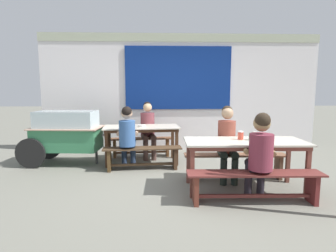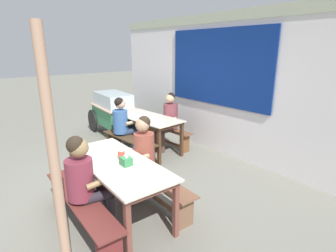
{
  "view_description": "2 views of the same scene",
  "coord_description": "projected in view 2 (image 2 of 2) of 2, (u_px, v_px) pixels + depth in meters",
  "views": [
    {
      "loc": [
        -0.61,
        -4.47,
        1.57
      ],
      "look_at": [
        -0.38,
        0.96,
        0.82
      ],
      "focal_mm": 29.62,
      "sensor_mm": 36.0,
      "label": 1
    },
    {
      "loc": [
        3.65,
        -1.86,
        2.2
      ],
      "look_at": [
        0.17,
        0.95,
        0.89
      ],
      "focal_mm": 28.53,
      "sensor_mm": 36.0,
      "label": 2
    }
  ],
  "objects": [
    {
      "name": "condiment_jar",
      "position": [
        121.0,
        154.0,
        3.54
      ],
      "size": [
        0.09,
        0.09,
        0.13
      ],
      "color": "#DE4D3A",
      "rests_on": "dining_table_near"
    },
    {
      "name": "bench_near_back",
      "position": [
        151.0,
        183.0,
        3.91
      ],
      "size": [
        1.77,
        0.34,
        0.43
      ],
      "color": "brown",
      "rests_on": "ground_plane"
    },
    {
      "name": "person_near_front",
      "position": [
        85.0,
        177.0,
        3.16
      ],
      "size": [
        0.47,
        0.54,
        1.25
      ],
      "color": "#29242D",
      "rests_on": "ground_plane"
    },
    {
      "name": "bench_far_back",
      "position": [
        166.0,
        134.0,
        6.19
      ],
      "size": [
        1.46,
        0.37,
        0.43
      ],
      "color": "brown",
      "rests_on": "ground_plane"
    },
    {
      "name": "person_left_back_turned",
      "position": [
        124.0,
        122.0,
        5.64
      ],
      "size": [
        0.43,
        0.59,
        1.23
      ],
      "color": "#273751",
      "rests_on": "ground_plane"
    },
    {
      "name": "soup_bowl",
      "position": [
        145.0,
        117.0,
        5.64
      ],
      "size": [
        0.16,
        0.16,
        0.04
      ],
      "primitive_type": "cylinder",
      "color": "silver",
      "rests_on": "dining_table_far"
    },
    {
      "name": "person_center_facing",
      "position": [
        168.0,
        118.0,
        5.91
      ],
      "size": [
        0.47,
        0.59,
        1.26
      ],
      "color": "#4F3730",
      "rests_on": "ground_plane"
    },
    {
      "name": "bench_far_front",
      "position": [
        129.0,
        144.0,
        5.5
      ],
      "size": [
        1.52,
        0.43,
        0.43
      ],
      "color": "#44311F",
      "rests_on": "ground_plane"
    },
    {
      "name": "ground_plane",
      "position": [
        118.0,
        185.0,
        4.46
      ],
      "size": [
        40.0,
        40.0,
        0.0
      ],
      "primitive_type": "plane",
      "color": "slate"
    },
    {
      "name": "backdrop_wall",
      "position": [
        221.0,
        82.0,
        5.55
      ],
      "size": [
        6.86,
        0.23,
        2.88
      ],
      "color": "silver",
      "rests_on": "ground_plane"
    },
    {
      "name": "dining_table_near",
      "position": [
        117.0,
        167.0,
        3.49
      ],
      "size": [
        1.84,
        0.81,
        0.77
      ],
      "color": "beige",
      "rests_on": "ground_plane"
    },
    {
      "name": "tissue_box",
      "position": [
        126.0,
        161.0,
        3.36
      ],
      "size": [
        0.14,
        0.12,
        0.13
      ],
      "color": "#37854E",
      "rests_on": "dining_table_near"
    },
    {
      "name": "bench_near_front",
      "position": [
        81.0,
        208.0,
        3.3
      ],
      "size": [
        1.85,
        0.37,
        0.43
      ],
      "color": "brown",
      "rests_on": "ground_plane"
    },
    {
      "name": "wooden_support_post",
      "position": [
        57.0,
        183.0,
        2.07
      ],
      "size": [
        0.08,
        0.08,
        2.38
      ],
      "primitive_type": "cylinder",
      "color": "tan",
      "rests_on": "ground_plane"
    },
    {
      "name": "dining_table_far",
      "position": [
        148.0,
        121.0,
        5.73
      ],
      "size": [
        1.61,
        0.86,
        0.77
      ],
      "color": "beige",
      "rests_on": "ground_plane"
    },
    {
      "name": "food_cart",
      "position": [
        113.0,
        110.0,
        6.89
      ],
      "size": [
        1.81,
        0.91,
        1.1
      ],
      "color": "#367E52",
      "rests_on": "ground_plane"
    },
    {
      "name": "person_right_near_table",
      "position": [
        140.0,
        154.0,
        3.88
      ],
      "size": [
        0.43,
        0.53,
        1.27
      ],
      "color": "#1F2A23",
      "rests_on": "ground_plane"
    }
  ]
}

